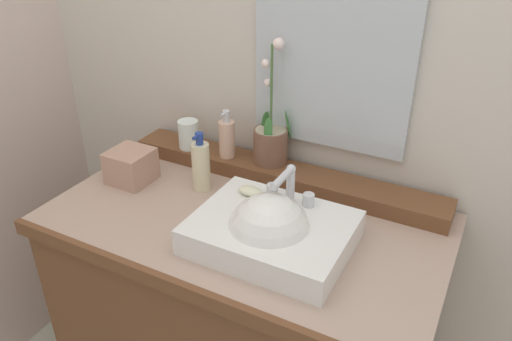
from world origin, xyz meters
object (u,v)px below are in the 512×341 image
object	(u,v)px
soap_bar	(250,191)
sink_basin	(271,233)
potted_plant	(271,140)
tumbler_cup	(189,134)
soap_dispenser	(227,138)
tissue_box	(131,166)
lotion_bottle	(201,165)

from	to	relation	value
soap_bar	sink_basin	bearing A→B (deg)	-40.39
potted_plant	tumbler_cup	bearing A→B (deg)	-172.42
soap_dispenser	tumbler_cup	size ratio (longest dim) A/B	1.65
sink_basin	potted_plant	distance (m)	0.40
potted_plant	tissue_box	distance (m)	0.46
potted_plant	lotion_bottle	size ratio (longest dim) A/B	2.09
sink_basin	lotion_bottle	bearing A→B (deg)	152.87
soap_bar	soap_dispenser	size ratio (longest dim) A/B	0.43
soap_bar	lotion_bottle	distance (m)	0.23
tumbler_cup	soap_bar	bearing A→B (deg)	-30.89
soap_dispenser	tumbler_cup	distance (m)	0.15
tissue_box	potted_plant	bearing A→B (deg)	32.88
sink_basin	soap_dispenser	size ratio (longest dim) A/B	2.52
sink_basin	soap_bar	world-z (taller)	sink_basin
lotion_bottle	tissue_box	bearing A→B (deg)	-164.24
potted_plant	tissue_box	size ratio (longest dim) A/B	3.12
lotion_bottle	sink_basin	bearing A→B (deg)	-27.13
soap_bar	tumbler_cup	xyz separation A→B (m)	(-0.36, 0.21, 0.01)
potted_plant	soap_dispenser	xyz separation A→B (m)	(-0.15, -0.03, -0.01)
tumbler_cup	sink_basin	bearing A→B (deg)	-33.37
sink_basin	lotion_bottle	distance (m)	0.37
lotion_bottle	soap_dispenser	bearing A→B (deg)	87.27
sink_basin	tissue_box	size ratio (longest dim) A/B	3.15
tumbler_cup	lotion_bottle	distance (m)	0.20
soap_bar	tumbler_cup	size ratio (longest dim) A/B	0.71
tissue_box	tumbler_cup	bearing A→B (deg)	67.66
sink_basin	tumbler_cup	bearing A→B (deg)	146.63
soap_bar	potted_plant	distance (m)	0.26
potted_plant	tumbler_cup	distance (m)	0.30
sink_basin	soap_bar	distance (m)	0.16
sink_basin	tissue_box	bearing A→B (deg)	169.55
soap_bar	lotion_bottle	size ratio (longest dim) A/B	0.36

